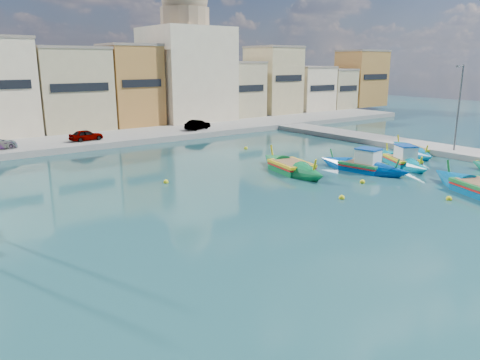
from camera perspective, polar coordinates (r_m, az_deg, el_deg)
name	(u,v)px	position (r m, az deg, el deg)	size (l,w,h in m)	color
ground	(393,206)	(28.90, 18.12, -3.05)	(160.00, 160.00, 0.00)	#14353D
north_quay	(148,135)	(53.36, -11.20, 5.40)	(80.00, 8.00, 0.60)	gray
north_townhouses	(167,87)	(62.45, -8.85, 11.08)	(83.20, 7.87, 10.19)	tan
church_block	(186,60)	(64.55, -6.57, 14.29)	(10.00, 10.00, 19.10)	beige
quay_street_lamp	(458,107)	(45.94, 25.07, 8.04)	(1.18, 0.16, 8.00)	#595B60
parked_cars	(81,135)	(48.92, -18.82, 5.17)	(25.43, 2.26, 1.20)	#4C1919
luzzu_turquoise_cabin	(402,161)	(40.58, 19.18, 2.19)	(5.71, 8.13, 2.67)	#008A9F
luzzu_blue_cabin	(363,167)	(37.41, 14.73, 1.57)	(3.06, 8.15, 2.82)	#0048AB
luzzu_cyan_mid	(411,151)	(45.73, 20.11, 3.29)	(5.75, 7.78, 2.36)	#006FA5
luzzu_green	(291,168)	(36.12, 6.28, 1.44)	(3.94, 8.98, 2.74)	#0B7538
mooring_buoys	(337,175)	(35.24, 11.69, 0.55)	(24.19, 21.53, 0.36)	yellow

